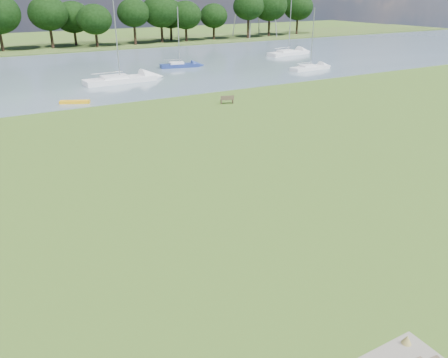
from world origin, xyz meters
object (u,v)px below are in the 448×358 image
riverbank_bench (227,100)px  sailboat_5 (310,67)px  sailboat_0 (288,52)px  sailboat_4 (179,64)px  sailboat_3 (119,78)px  kayak (75,102)px

riverbank_bench → sailboat_5: (19.40, 11.21, 0.07)m
sailboat_5 → sailboat_0: bearing=60.8°
sailboat_0 → sailboat_5: sailboat_0 is taller
riverbank_bench → sailboat_5: size_ratio=0.17×
sailboat_4 → sailboat_5: sailboat_4 is taller
sailboat_3 → sailboat_5: 25.59m
sailboat_3 → sailboat_5: (25.28, -3.92, -0.10)m
kayak → sailboat_5: bearing=31.7°
kayak → sailboat_5: (32.11, 4.12, 0.28)m
sailboat_4 → sailboat_5: size_ratio=1.00×
sailboat_3 → sailboat_4: sailboat_3 is taller
sailboat_5 → kayak: bearing=-176.2°
sailboat_3 → riverbank_bench: bearing=-72.6°
sailboat_3 → sailboat_5: sailboat_3 is taller
sailboat_3 → sailboat_5: bearing=-12.6°
riverbank_bench → sailboat_5: 22.40m
kayak → sailboat_5: size_ratio=0.35×
sailboat_5 → sailboat_3: bearing=167.7°
kayak → sailboat_4: bearing=64.4°
sailboat_3 → sailboat_4: (10.57, 6.56, -0.05)m
riverbank_bench → kayak: 14.56m
sailboat_0 → sailboat_4: bearing=-179.2°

